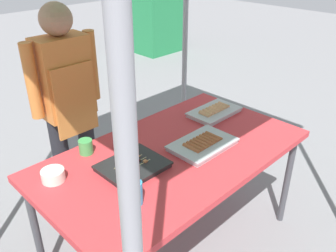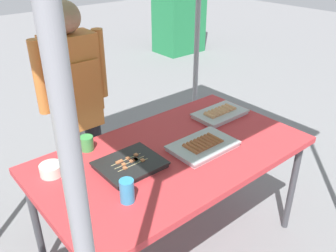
{
  "view_description": "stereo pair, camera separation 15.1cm",
  "coord_description": "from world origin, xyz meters",
  "px_view_note": "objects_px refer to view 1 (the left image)",
  "views": [
    {
      "loc": [
        -1.28,
        -1.24,
        1.87
      ],
      "look_at": [
        0.0,
        0.05,
        0.9
      ],
      "focal_mm": 38.18,
      "sensor_mm": 36.0,
      "label": 1
    },
    {
      "loc": [
        -1.17,
        -1.34,
        1.87
      ],
      "look_at": [
        0.0,
        0.05,
        0.9
      ],
      "focal_mm": 38.18,
      "sensor_mm": 36.0,
      "label": 2
    }
  ],
  "objects_px": {
    "tray_pork_links": "(214,112)",
    "tray_meat_skewers": "(133,166)",
    "drink_cup_by_wok": "(86,147)",
    "vendor_woman": "(67,98)",
    "stall_table": "(174,159)",
    "tray_grilled_sausages": "(203,144)",
    "condiment_bowl": "(53,175)",
    "drink_cup_near_edge": "(135,193)"
  },
  "relations": [
    {
      "from": "stall_table",
      "to": "tray_grilled_sausages",
      "type": "relative_size",
      "value": 4.1
    },
    {
      "from": "tray_meat_skewers",
      "to": "vendor_woman",
      "type": "bearing_deg",
      "value": 83.14
    },
    {
      "from": "drink_cup_by_wok",
      "to": "tray_pork_links",
      "type": "bearing_deg",
      "value": -12.17
    },
    {
      "from": "condiment_bowl",
      "to": "vendor_woman",
      "type": "height_order",
      "value": "vendor_woman"
    },
    {
      "from": "tray_pork_links",
      "to": "drink_cup_near_edge",
      "type": "bearing_deg",
      "value": -161.51
    },
    {
      "from": "stall_table",
      "to": "drink_cup_near_edge",
      "type": "bearing_deg",
      "value": -157.06
    },
    {
      "from": "tray_pork_links",
      "to": "drink_cup_by_wok",
      "type": "xyz_separation_m",
      "value": [
        -0.93,
        0.2,
        0.02
      ]
    },
    {
      "from": "stall_table",
      "to": "tray_pork_links",
      "type": "distance_m",
      "value": 0.58
    },
    {
      "from": "drink_cup_near_edge",
      "to": "drink_cup_by_wok",
      "type": "xyz_separation_m",
      "value": [
        0.08,
        0.54,
        -0.02
      ]
    },
    {
      "from": "tray_grilled_sausages",
      "to": "tray_meat_skewers",
      "type": "distance_m",
      "value": 0.46
    },
    {
      "from": "drink_cup_near_edge",
      "to": "vendor_woman",
      "type": "height_order",
      "value": "vendor_woman"
    },
    {
      "from": "tray_pork_links",
      "to": "vendor_woman",
      "type": "bearing_deg",
      "value": 137.39
    },
    {
      "from": "stall_table",
      "to": "drink_cup_by_wok",
      "type": "relative_size",
      "value": 18.66
    },
    {
      "from": "condiment_bowl",
      "to": "drink_cup_by_wok",
      "type": "distance_m",
      "value": 0.29
    },
    {
      "from": "stall_table",
      "to": "condiment_bowl",
      "type": "bearing_deg",
      "value": 159.25
    },
    {
      "from": "tray_pork_links",
      "to": "tray_meat_skewers",
      "type": "bearing_deg",
      "value": -172.34
    },
    {
      "from": "condiment_bowl",
      "to": "drink_cup_near_edge",
      "type": "xyz_separation_m",
      "value": [
        0.19,
        -0.44,
        0.03
      ]
    },
    {
      "from": "tray_meat_skewers",
      "to": "condiment_bowl",
      "type": "xyz_separation_m",
      "value": [
        -0.36,
        0.21,
        0.01
      ]
    },
    {
      "from": "tray_pork_links",
      "to": "drink_cup_near_edge",
      "type": "relative_size",
      "value": 3.09
    },
    {
      "from": "tray_pork_links",
      "to": "vendor_woman",
      "type": "relative_size",
      "value": 0.24
    },
    {
      "from": "tray_grilled_sausages",
      "to": "drink_cup_near_edge",
      "type": "distance_m",
      "value": 0.62
    },
    {
      "from": "tray_pork_links",
      "to": "vendor_woman",
      "type": "xyz_separation_m",
      "value": [
        -0.75,
        0.69,
        0.12
      ]
    },
    {
      "from": "stall_table",
      "to": "tray_pork_links",
      "type": "height_order",
      "value": "tray_pork_links"
    },
    {
      "from": "tray_meat_skewers",
      "to": "tray_grilled_sausages",
      "type": "bearing_deg",
      "value": -14.92
    },
    {
      "from": "stall_table",
      "to": "condiment_bowl",
      "type": "height_order",
      "value": "condiment_bowl"
    },
    {
      "from": "tray_grilled_sausages",
      "to": "vendor_woman",
      "type": "bearing_deg",
      "value": 110.71
    },
    {
      "from": "drink_cup_by_wok",
      "to": "stall_table",
      "type": "bearing_deg",
      "value": -42.76
    },
    {
      "from": "stall_table",
      "to": "vendor_woman",
      "type": "distance_m",
      "value": 0.88
    },
    {
      "from": "vendor_woman",
      "to": "stall_table",
      "type": "bearing_deg",
      "value": 102.85
    },
    {
      "from": "drink_cup_by_wok",
      "to": "vendor_woman",
      "type": "distance_m",
      "value": 0.53
    },
    {
      "from": "tray_pork_links",
      "to": "condiment_bowl",
      "type": "distance_m",
      "value": 1.2
    },
    {
      "from": "tray_pork_links",
      "to": "condiment_bowl",
      "type": "relative_size",
      "value": 3.08
    },
    {
      "from": "vendor_woman",
      "to": "tray_meat_skewers",
      "type": "bearing_deg",
      "value": 83.14
    },
    {
      "from": "drink_cup_near_edge",
      "to": "vendor_woman",
      "type": "bearing_deg",
      "value": 75.44
    },
    {
      "from": "tray_grilled_sausages",
      "to": "drink_cup_by_wok",
      "type": "bearing_deg",
      "value": 140.9
    },
    {
      "from": "drink_cup_by_wok",
      "to": "condiment_bowl",
      "type": "bearing_deg",
      "value": -158.83
    },
    {
      "from": "tray_meat_skewers",
      "to": "drink_cup_near_edge",
      "type": "distance_m",
      "value": 0.29
    },
    {
      "from": "tray_meat_skewers",
      "to": "drink_cup_near_edge",
      "type": "bearing_deg",
      "value": -127.07
    },
    {
      "from": "drink_cup_by_wok",
      "to": "tray_meat_skewers",
      "type": "bearing_deg",
      "value": -74.25
    },
    {
      "from": "tray_meat_skewers",
      "to": "drink_cup_near_edge",
      "type": "height_order",
      "value": "drink_cup_near_edge"
    },
    {
      "from": "stall_table",
      "to": "drink_cup_near_edge",
      "type": "xyz_separation_m",
      "value": [
        -0.46,
        -0.19,
        0.11
      ]
    },
    {
      "from": "condiment_bowl",
      "to": "stall_table",
      "type": "bearing_deg",
      "value": -20.75
    }
  ]
}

